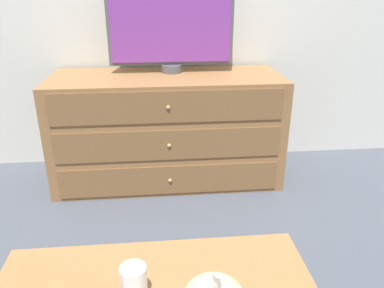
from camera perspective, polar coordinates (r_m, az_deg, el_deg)
The scene contains 4 objects.
ground_plane at distance 2.95m, azimuth -1.57°, elevation -1.84°, with size 12.00×12.00×0.00m, color #474C56.
dresser at distance 2.51m, azimuth -3.77°, elevation 2.39°, with size 1.47×0.59×0.71m.
tv at distance 2.46m, azimuth -3.26°, elevation 17.81°, with size 0.79×0.14×0.58m.
drink_cup at distance 1.15m, azimuth -8.82°, elevation -20.45°, with size 0.08×0.08×0.11m.
Camera 1 is at (-0.18, -2.67, 1.24)m, focal length 35.00 mm.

